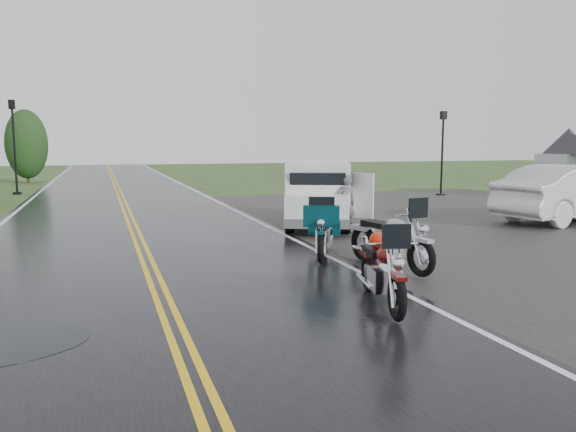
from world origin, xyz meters
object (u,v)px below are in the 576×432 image
at_px(motorcycle_teal, 321,233).
at_px(lamp_post_far_right, 442,153).
at_px(motorcycle_red, 398,279).
at_px(lamp_post_far_left, 14,147).
at_px(motorcycle_silver, 422,242).
at_px(sedan_white, 572,194).
at_px(person_at_van, 346,205).
at_px(visitor_center, 568,145).
at_px(van_white, 290,199).

distance_m(motorcycle_teal, lamp_post_far_right, 17.04).
height_order(motorcycle_red, lamp_post_far_left, lamp_post_far_left).
bearing_deg(motorcycle_red, motorcycle_silver, 64.71).
xyz_separation_m(sedan_white, lamp_post_far_left, (-18.07, 16.41, 1.42)).
distance_m(motorcycle_red, person_at_van, 7.82).
height_order(lamp_post_far_left, lamp_post_far_right, lamp_post_far_left).
xyz_separation_m(motorcycle_silver, lamp_post_far_left, (-9.41, 21.57, 1.60)).
distance_m(person_at_van, lamp_post_far_left, 19.34).
height_order(visitor_center, motorcycle_teal, visitor_center).
xyz_separation_m(sedan_white, lamp_post_far_right, (1.34, 9.21, 1.13)).
relative_size(van_white, lamp_post_far_right, 1.24).
distance_m(visitor_center, person_at_van, 16.15).
bearing_deg(person_at_van, motorcycle_teal, 56.18).
distance_m(motorcycle_teal, sedan_white, 10.55).
distance_m(visitor_center, motorcycle_teal, 19.77).
bearing_deg(van_white, person_at_van, 2.32).
bearing_deg(motorcycle_red, visitor_center, 53.20).
xyz_separation_m(lamp_post_far_left, lamp_post_far_right, (19.41, -7.20, -0.29)).
height_order(motorcycle_red, person_at_van, person_at_van).
xyz_separation_m(motorcycle_silver, lamp_post_far_right, (10.00, 14.37, 1.31)).
bearing_deg(lamp_post_far_left, sedan_white, -42.24).
bearing_deg(sedan_white, person_at_van, 79.66).
height_order(visitor_center, sedan_white, visitor_center).
distance_m(motorcycle_silver, lamp_post_far_left, 23.59).
relative_size(van_white, lamp_post_far_left, 1.08).
bearing_deg(motorcycle_teal, person_at_van, 83.69).
relative_size(lamp_post_far_left, lamp_post_far_right, 1.14).
xyz_separation_m(motorcycle_silver, sedan_white, (8.66, 5.16, 0.18)).
bearing_deg(lamp_post_far_left, visitor_center, -20.78).
relative_size(motorcycle_teal, person_at_van, 1.44).
distance_m(visitor_center, motorcycle_red, 22.34).
height_order(visitor_center, motorcycle_red, visitor_center).
bearing_deg(person_at_van, van_white, -23.27).
bearing_deg(person_at_van, sedan_white, 176.62).
height_order(van_white, person_at_van, van_white).
xyz_separation_m(person_at_van, lamp_post_far_right, (9.13, 9.12, 1.22)).
bearing_deg(sedan_white, motorcycle_red, 115.47).
relative_size(visitor_center, person_at_van, 9.93).
distance_m(motorcycle_red, motorcycle_silver, 2.73).
relative_size(visitor_center, motorcycle_red, 7.15).
distance_m(motorcycle_silver, van_white, 5.82).
bearing_deg(motorcycle_red, person_at_van, 84.09).
relative_size(motorcycle_teal, lamp_post_far_right, 0.57).
bearing_deg(lamp_post_far_left, person_at_van, -57.82).
relative_size(visitor_center, sedan_white, 2.94).
relative_size(visitor_center, lamp_post_far_right, 3.95).
distance_m(sedan_white, lamp_post_far_right, 9.37).
distance_m(motorcycle_teal, lamp_post_far_left, 21.55).
relative_size(motorcycle_silver, lamp_post_far_right, 0.60).
distance_m(sedan_white, lamp_post_far_left, 24.45).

